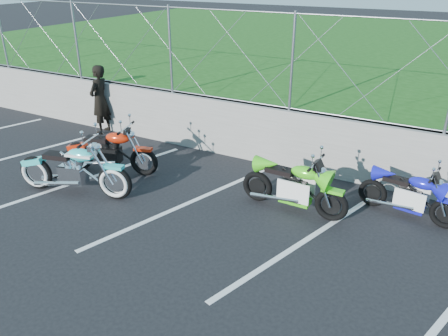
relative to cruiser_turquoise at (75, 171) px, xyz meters
The scene contains 10 objects.
ground 2.18m from the cruiser_turquoise, ahead, with size 90.00×90.00×0.00m, color black.
retaining_wall 3.83m from the cruiser_turquoise, 56.56° to the left, with size 30.00×0.22×1.30m, color slate.
grass_field 13.36m from the cruiser_turquoise, 80.92° to the left, with size 30.00×20.00×1.30m, color #184A13.
chain_link_fence 4.24m from the cruiser_turquoise, 56.56° to the left, with size 28.00×0.03×2.00m.
parking_lines 3.41m from the cruiser_turquoise, 11.83° to the left, with size 18.29×4.31×0.01m.
cruiser_turquoise is the anchor object (origin of this frame).
naked_orange 1.11m from the cruiser_turquoise, 93.50° to the left, with size 2.08×0.81×1.06m.
sportbike_green 4.20m from the cruiser_turquoise, 19.79° to the left, with size 2.04×0.73×1.06m.
sportbike_blue 6.21m from the cruiser_turquoise, 20.61° to the left, with size 1.79×0.64×0.93m.
person_standing 3.55m from the cruiser_turquoise, 124.85° to the left, with size 0.66×0.43×1.81m, color black.
Camera 1 is at (4.06, -4.99, 4.08)m, focal length 35.00 mm.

